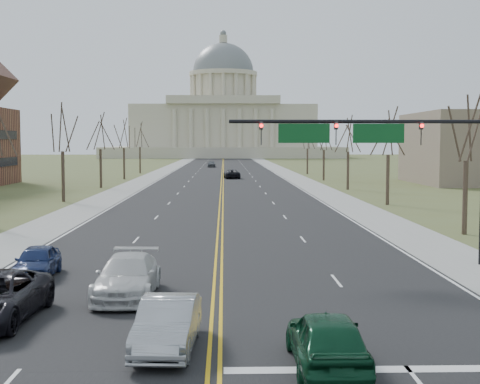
{
  "coord_description": "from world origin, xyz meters",
  "views": [
    {
      "loc": [
        0.27,
        -17.66,
        5.84
      ],
      "look_at": [
        1.18,
        20.29,
        3.0
      ],
      "focal_mm": 50.0,
      "sensor_mm": 36.0,
      "label": 1
    }
  ],
  "objects_px": {
    "signal_mast": "(377,144)",
    "car_nb_inner_lead": "(327,339)",
    "car_sb_outer_second": "(37,262)",
    "car_far_sb": "(211,164)",
    "car_sb_inner_lead": "(168,324)",
    "car_sb_inner_second": "(127,276)",
    "car_far_nb": "(232,174)"
  },
  "relations": [
    {
      "from": "signal_mast",
      "to": "car_nb_inner_lead",
      "type": "relative_size",
      "value": 2.69
    },
    {
      "from": "car_nb_inner_lead",
      "to": "car_sb_outer_second",
      "type": "relative_size",
      "value": 1.11
    },
    {
      "from": "car_far_sb",
      "to": "car_nb_inner_lead",
      "type": "bearing_deg",
      "value": -88.27
    },
    {
      "from": "car_nb_inner_lead",
      "to": "car_sb_outer_second",
      "type": "bearing_deg",
      "value": -48.09
    },
    {
      "from": "car_nb_inner_lead",
      "to": "car_sb_inner_lead",
      "type": "xyz_separation_m",
      "value": [
        -4.24,
        1.7,
        -0.05
      ]
    },
    {
      "from": "signal_mast",
      "to": "car_far_sb",
      "type": "height_order",
      "value": "signal_mast"
    },
    {
      "from": "car_sb_inner_lead",
      "to": "car_sb_inner_second",
      "type": "xyz_separation_m",
      "value": [
        -2.05,
        6.45,
        0.06
      ]
    },
    {
      "from": "car_nb_inner_lead",
      "to": "car_far_nb",
      "type": "bearing_deg",
      "value": -89.25
    },
    {
      "from": "signal_mast",
      "to": "car_sb_outer_second",
      "type": "distance_m",
      "value": 16.26
    },
    {
      "from": "car_nb_inner_lead",
      "to": "car_sb_inner_second",
      "type": "distance_m",
      "value": 10.29
    },
    {
      "from": "car_sb_outer_second",
      "to": "car_far_nb",
      "type": "relative_size",
      "value": 0.79
    },
    {
      "from": "car_sb_outer_second",
      "to": "car_far_sb",
      "type": "height_order",
      "value": "car_far_sb"
    },
    {
      "from": "car_sb_inner_lead",
      "to": "car_sb_outer_second",
      "type": "relative_size",
      "value": 1.08
    },
    {
      "from": "car_sb_inner_lead",
      "to": "signal_mast",
      "type": "bearing_deg",
      "value": 58.55
    },
    {
      "from": "car_far_nb",
      "to": "car_far_sb",
      "type": "xyz_separation_m",
      "value": [
        -4.18,
        48.22,
        0.08
      ]
    },
    {
      "from": "car_far_nb",
      "to": "car_sb_outer_second",
      "type": "bearing_deg",
      "value": 78.13
    },
    {
      "from": "signal_mast",
      "to": "car_sb_outer_second",
      "type": "bearing_deg",
      "value": -170.68
    },
    {
      "from": "car_sb_inner_second",
      "to": "car_far_nb",
      "type": "xyz_separation_m",
      "value": [
        4.89,
        82.51,
        -0.07
      ]
    },
    {
      "from": "car_sb_inner_lead",
      "to": "car_sb_outer_second",
      "type": "bearing_deg",
      "value": 125.7
    },
    {
      "from": "car_sb_outer_second",
      "to": "car_far_sb",
      "type": "distance_m",
      "value": 127.1
    },
    {
      "from": "signal_mast",
      "to": "car_sb_outer_second",
      "type": "xyz_separation_m",
      "value": [
        -15.25,
        -2.5,
        -5.06
      ]
    },
    {
      "from": "car_sb_inner_second",
      "to": "car_far_nb",
      "type": "distance_m",
      "value": 82.65
    },
    {
      "from": "signal_mast",
      "to": "car_sb_inner_lead",
      "type": "distance_m",
      "value": 16.22
    },
    {
      "from": "car_sb_inner_lead",
      "to": "car_far_nb",
      "type": "bearing_deg",
      "value": 91.4
    },
    {
      "from": "car_far_sb",
      "to": "signal_mast",
      "type": "bearing_deg",
      "value": -85.93
    },
    {
      "from": "car_sb_inner_lead",
      "to": "car_nb_inner_lead",
      "type": "bearing_deg",
      "value": -18.64
    },
    {
      "from": "car_nb_inner_lead",
      "to": "car_far_sb",
      "type": "bearing_deg",
      "value": -87.84
    },
    {
      "from": "car_sb_inner_lead",
      "to": "car_far_sb",
      "type": "relative_size",
      "value": 0.95
    },
    {
      "from": "car_sb_inner_lead",
      "to": "car_far_sb",
      "type": "distance_m",
      "value": 137.18
    },
    {
      "from": "car_sb_inner_second",
      "to": "car_far_sb",
      "type": "relative_size",
      "value": 1.16
    },
    {
      "from": "car_nb_inner_lead",
      "to": "car_sb_inner_second",
      "type": "xyz_separation_m",
      "value": [
        -6.29,
        8.15,
        0.01
      ]
    },
    {
      "from": "signal_mast",
      "to": "car_sb_inner_second",
      "type": "height_order",
      "value": "signal_mast"
    }
  ]
}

